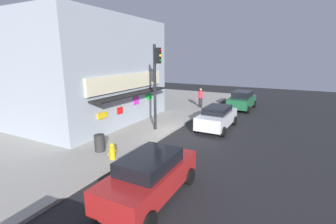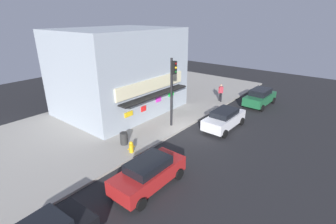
% 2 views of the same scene
% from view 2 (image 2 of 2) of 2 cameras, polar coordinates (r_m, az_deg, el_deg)
% --- Properties ---
extents(ground_plane, '(53.25, 53.25, 0.00)m').
position_cam_2_polar(ground_plane, '(19.90, 3.55, -4.13)').
color(ground_plane, '#232326').
extents(sidewalk, '(35.50, 11.89, 0.15)m').
position_cam_2_polar(sidewalk, '(23.50, -8.33, -0.01)').
color(sidewalk, '#A39E93').
rests_on(sidewalk, ground_plane).
extents(corner_building, '(10.28, 8.76, 7.33)m').
position_cam_2_polar(corner_building, '(23.25, -11.07, 9.22)').
color(corner_building, '#9EA8B2').
rests_on(corner_building, sidewalk).
extents(traffic_light, '(0.32, 0.58, 5.43)m').
position_cam_2_polar(traffic_light, '(19.14, 1.04, 6.40)').
color(traffic_light, black).
rests_on(traffic_light, sidewalk).
extents(fire_hydrant, '(0.54, 0.30, 0.78)m').
position_cam_2_polar(fire_hydrant, '(16.56, -8.40, -7.92)').
color(fire_hydrant, gold).
rests_on(fire_hydrant, sidewalk).
extents(trash_can, '(0.53, 0.53, 0.86)m').
position_cam_2_polar(trash_can, '(17.59, -10.03, -5.96)').
color(trash_can, '#2D2D2D').
rests_on(trash_can, sidewalk).
extents(pedestrian, '(0.49, 0.49, 1.80)m').
position_cam_2_polar(pedestrian, '(26.24, 11.95, 4.49)').
color(pedestrian, black).
rests_on(pedestrian, sidewalk).
extents(parked_car_green, '(4.30, 2.15, 1.70)m').
position_cam_2_polar(parked_car_green, '(26.58, 20.24, 3.22)').
color(parked_car_green, '#1E6038').
rests_on(parked_car_green, ground_plane).
extents(parked_car_white, '(4.28, 1.99, 1.56)m').
position_cam_2_polar(parked_car_white, '(20.38, 12.69, -1.49)').
color(parked_car_white, silver).
rests_on(parked_car_white, ground_plane).
extents(parked_car_red, '(4.29, 1.99, 1.60)m').
position_cam_2_polar(parked_car_red, '(13.48, -4.45, -13.70)').
color(parked_car_red, '#AD1E1E').
rests_on(parked_car_red, ground_plane).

